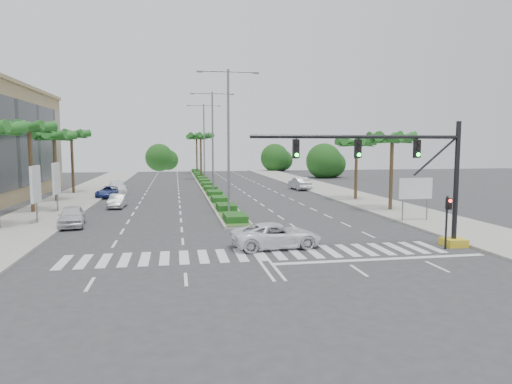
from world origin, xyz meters
TOP-DOWN VIEW (x-y plane):
  - ground at (0.00, 0.00)m, footprint 160.00×160.00m
  - footpath_right at (15.20, 20.00)m, footprint 6.00×120.00m
  - footpath_left at (-15.20, 20.00)m, footprint 6.00×120.00m
  - median at (0.00, 45.00)m, footprint 2.20×75.00m
  - median_grass at (0.00, 45.00)m, footprint 1.80×75.00m
  - signal_gantry at (9.27, -0.00)m, footprint 12.60×1.20m
  - pedestrian_signal at (10.60, -0.68)m, footprint 0.28×0.36m
  - direction_sign at (13.50, 7.99)m, footprint 2.70×0.11m
  - billboard_near at (-14.50, 12.00)m, footprint 0.18×2.10m
  - billboard_far at (-14.50, 18.00)m, footprint 0.18×2.10m
  - palm_left_mid at (-16.50, 18.00)m, footprint 4.57×4.68m
  - palm_left_far at (-16.50, 26.00)m, footprint 4.57×4.68m
  - palm_left_end at (-16.50, 34.00)m, footprint 4.57×4.68m
  - palm_right_near at (14.50, 14.00)m, footprint 4.57×4.68m
  - palm_right_far at (14.50, 22.00)m, footprint 4.57×4.68m
  - palm_median_a at (0.00, 55.00)m, footprint 4.57×4.68m
  - palm_median_b at (0.00, 70.00)m, footprint 4.57×4.68m
  - streetlight_near at (0.00, 14.00)m, footprint 5.10×0.25m
  - streetlight_mid at (0.00, 30.00)m, footprint 5.10×0.25m
  - streetlight_far at (0.00, 46.00)m, footprint 5.10×0.25m
  - car_parked_a at (-11.80, 10.71)m, footprint 2.36×4.59m
  - car_parked_b at (-9.77, 20.48)m, footprint 1.55×3.93m
  - car_parked_c at (-11.80, 29.37)m, footprint 2.63×4.79m
  - car_parked_d at (-11.24, 32.29)m, footprint 2.89×5.63m
  - car_crossing at (1.27, 1.41)m, footprint 5.34×2.84m
  - car_right at (11.79, 34.38)m, footprint 2.10×5.06m

SIDE VIEW (x-z plane):
  - ground at x=0.00m, z-range 0.00..0.00m
  - footpath_right at x=15.20m, z-range 0.00..0.15m
  - footpath_left at x=-15.20m, z-range 0.00..0.15m
  - median at x=0.00m, z-range 0.00..0.20m
  - median_grass at x=0.00m, z-range 0.20..0.24m
  - car_parked_c at x=-11.80m, z-range 0.00..1.27m
  - car_parked_b at x=-9.77m, z-range 0.00..1.27m
  - car_crossing at x=1.27m, z-range 0.00..1.43m
  - car_parked_a at x=-11.80m, z-range 0.00..1.50m
  - car_parked_d at x=-11.24m, z-range 0.00..1.56m
  - car_right at x=11.79m, z-range 0.00..1.63m
  - pedestrian_signal at x=10.60m, z-range 0.54..3.54m
  - direction_sign at x=13.50m, z-range 0.75..4.15m
  - billboard_near at x=-14.50m, z-range 0.79..5.14m
  - billboard_far at x=-14.50m, z-range 0.79..5.14m
  - signal_gantry at x=9.27m, z-range -0.14..7.06m
  - palm_right_far at x=14.50m, z-range 2.54..9.29m
  - palm_right_near at x=14.50m, z-range 2.68..9.73m
  - palm_left_far at x=-16.50m, z-range 2.82..10.17m
  - streetlight_near at x=0.00m, z-range 0.81..12.81m
  - streetlight_mid at x=0.00m, z-range 0.81..12.81m
  - streetlight_far at x=0.00m, z-range 0.81..12.81m
  - palm_left_end at x=-16.50m, z-range 3.01..10.76m
  - palm_left_mid at x=-16.50m, z-range 3.10..11.05m
  - palm_median_a at x=0.00m, z-range 3.15..11.20m
  - palm_median_b at x=0.00m, z-range 3.15..11.20m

